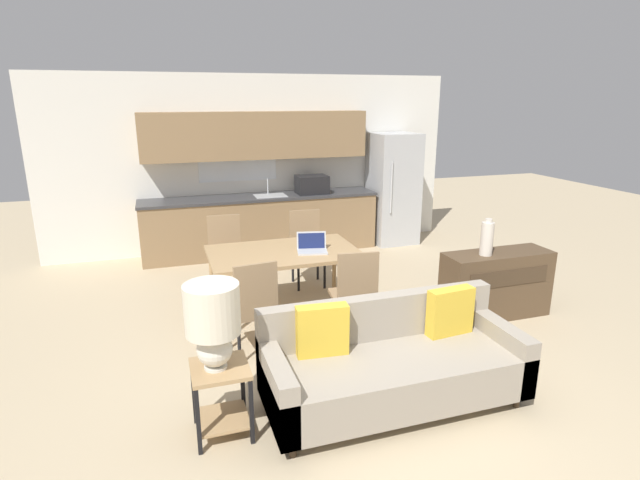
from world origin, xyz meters
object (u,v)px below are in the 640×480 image
dining_table (284,256)px  laptop (312,247)px  dining_chair_near_left (253,305)px  table_lamp (213,319)px  side_table (221,389)px  dining_chair_near_right (355,291)px  dining_chair_far_right (307,245)px  couch (391,362)px  credenza (496,284)px  refrigerator (393,189)px  dining_chair_far_left (226,251)px  vase (487,238)px

dining_table → laptop: 0.33m
dining_chair_near_left → laptop: size_ratio=2.60×
dining_table → table_lamp: bearing=-117.1°
side_table → dining_chair_near_right: bearing=36.1°
dining_chair_near_right → dining_chair_far_right: bearing=-83.2°
dining_table → dining_chair_near_right: 0.98m
couch → side_table: (-1.33, -0.00, 0.02)m
dining_chair_far_right → credenza: bearing=-40.8°
laptop → dining_table: bearing=174.5°
couch → table_lamp: size_ratio=3.27×
refrigerator → laptop: refrigerator is taller
table_lamp → dining_chair_far_left: size_ratio=0.65×
table_lamp → dining_chair_near_right: (1.47, 1.05, -0.39)m
dining_table → side_table: bearing=-116.5°
couch → laptop: size_ratio=5.52×
couch → dining_chair_near_right: bearing=83.9°
table_lamp → dining_chair_far_right: 3.14m
dining_table → dining_chair_far_right: bearing=59.0°
refrigerator → dining_chair_far_left: bearing=-154.4°
vase → dining_chair_far_right: (-1.50, 1.64, -0.40)m
side_table → refrigerator: bearing=51.1°
dining_chair_far_right → dining_chair_far_left: bearing=-179.4°
vase → laptop: vase is taller
refrigerator → dining_chair_near_left: (-2.95, -3.17, -0.38)m
dining_chair_far_left → dining_chair_far_right: (1.03, -0.04, 0.00)m
dining_table → table_lamp: table_lamp is taller
laptop → refrigerator: bearing=60.7°
dining_chair_near_right → laptop: 0.80m
couch → vase: vase is taller
refrigerator → couch: bearing=-116.1°
credenza → dining_chair_far_left: bearing=148.7°
table_lamp → credenza: size_ratio=0.51×
side_table → dining_table: bearing=63.5°
credenza → dining_chair_far_left: 3.19m
dining_chair_far_left → dining_chair_near_left: 1.75m
refrigerator → side_table: refrigerator is taller
table_lamp → dining_chair_far_right: size_ratio=0.65×
dining_table → dining_chair_near_left: (-0.51, -0.84, -0.16)m
refrigerator → vase: bearing=-97.9°
couch → table_lamp: 1.47m
side_table → laptop: laptop is taller
refrigerator → dining_chair_far_right: size_ratio=1.89×
dining_chair_near_right → dining_chair_far_right: same height
couch → dining_chair_far_left: dining_chair_far_left is taller
credenza → dining_chair_near_right: (-1.71, -0.07, 0.15)m
side_table → dining_chair_far_right: bearing=62.0°
refrigerator → dining_chair_near_left: 4.35m
vase → refrigerator: bearing=82.1°
couch → dining_chair_far_left: bearing=108.1°
vase → dining_chair_near_right: vase is taller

